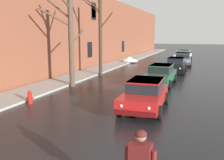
# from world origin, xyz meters

# --- Properties ---
(left_sidewalk_slab) EXTENTS (2.45, 80.00, 0.13)m
(left_sidewalk_slab) POSITION_xyz_m (-5.70, 18.00, 0.06)
(left_sidewalk_slab) COLOR gray
(left_sidewalk_slab) RESTS_ON ground
(brick_townhouse_facade) EXTENTS (0.63, 80.00, 8.03)m
(brick_townhouse_facade) POSITION_xyz_m (-7.43, 18.01, 4.02)
(brick_townhouse_facade) COLOR brown
(brick_townhouse_facade) RESTS_ON ground
(snow_bank_mid_block_left) EXTENTS (2.01, 1.25, 0.72)m
(snow_bank_mid_block_left) POSITION_xyz_m (-4.65, 28.11, 0.28)
(snow_bank_mid_block_left) COLOR white
(snow_bank_mid_block_left) RESTS_ON ground
(bare_tree_second_along_sidewalk) EXTENTS (2.06, 3.07, 6.19)m
(bare_tree_second_along_sidewalk) POSITION_xyz_m (-4.34, 12.36, 3.38)
(bare_tree_second_along_sidewalk) COLOR #4C3D2D
(bare_tree_second_along_sidewalk) RESTS_ON ground
(bare_tree_mid_block) EXTENTS (2.70, 0.79, 6.90)m
(bare_tree_mid_block) POSITION_xyz_m (-4.27, 17.49, 3.61)
(bare_tree_mid_block) COLOR #382B1E
(bare_tree_mid_block) RESTS_ON ground
(sedan_red_approaching_near_lane) EXTENTS (2.05, 4.32, 1.42)m
(sedan_red_approaching_near_lane) POSITION_xyz_m (1.69, 8.67, 0.75)
(sedan_red_approaching_near_lane) COLOR red
(sedan_red_approaching_near_lane) RESTS_ON ground
(sedan_green_parked_kerbside_close) EXTENTS (1.97, 4.47, 1.42)m
(sedan_green_parked_kerbside_close) POSITION_xyz_m (1.40, 15.05, 0.75)
(sedan_green_parked_kerbside_close) COLOR #1E5633
(sedan_green_parked_kerbside_close) RESTS_ON ground
(sedan_black_parked_kerbside_mid) EXTENTS (1.88, 4.08, 1.42)m
(sedan_black_parked_kerbside_mid) POSITION_xyz_m (1.79, 21.23, 0.75)
(sedan_black_parked_kerbside_mid) COLOR black
(sedan_black_parked_kerbside_mid) RESTS_ON ground
(sedan_grey_parked_far_down_block) EXTENTS (2.19, 4.18, 1.42)m
(sedan_grey_parked_far_down_block) POSITION_xyz_m (1.89, 27.55, 0.75)
(sedan_grey_parked_far_down_block) COLOR slate
(sedan_grey_parked_far_down_block) RESTS_ON ground
(sedan_white_queued_behind_truck) EXTENTS (2.24, 4.44, 1.42)m
(sedan_white_queued_behind_truck) POSITION_xyz_m (1.52, 33.10, 0.75)
(sedan_white_queued_behind_truck) COLOR silver
(sedan_white_queued_behind_truck) RESTS_ON ground
(fire_hydrant) EXTENTS (0.42, 0.22, 0.71)m
(fire_hydrant) POSITION_xyz_m (-4.07, 7.55, 0.36)
(fire_hydrant) COLOR red
(fire_hydrant) RESTS_ON ground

